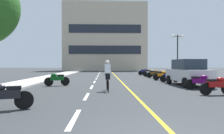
{
  "coord_description": "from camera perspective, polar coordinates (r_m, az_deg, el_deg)",
  "views": [
    {
      "loc": [
        -1.19,
        -3.73,
        1.46
      ],
      "look_at": [
        -0.27,
        21.36,
        1.16
      ],
      "focal_mm": 34.02,
      "sensor_mm": 36.0,
      "label": 1
    }
  ],
  "objects": [
    {
      "name": "centre_line_yellow",
      "position": [
        27.81,
        0.87,
        -2.32
      ],
      "size": [
        0.12,
        66.0,
        0.01
      ],
      "primitive_type": "cube",
      "color": "gold",
      "rests_on": "ground"
    },
    {
      "name": "curb_left",
      "position": [
        28.41,
        -14.32,
        -2.16
      ],
      "size": [
        2.4,
        72.0,
        0.12
      ],
      "primitive_type": "cube",
      "color": "#B7B2A8",
      "rests_on": "ground"
    },
    {
      "name": "office_building",
      "position": [
        52.4,
        -1.9,
        7.92
      ],
      "size": [
        19.72,
        6.63,
        16.12
      ],
      "color": "#BCAD93",
      "rests_on": "ground"
    },
    {
      "name": "lane_dash_11",
      "position": [
        49.76,
        -3.03,
        -1.0
      ],
      "size": [
        0.14,
        2.2,
        0.01
      ],
      "primitive_type": "cube",
      "color": "silver",
      "rests_on": "ground"
    },
    {
      "name": "motorcycle_10",
      "position": [
        29.33,
        8.72,
        -1.26
      ],
      "size": [
        1.7,
        0.6,
        0.92
      ],
      "color": "black",
      "rests_on": "ground"
    },
    {
      "name": "lane_dash_9",
      "position": [
        41.76,
        -3.21,
        -1.32
      ],
      "size": [
        0.14,
        2.2,
        0.01
      ],
      "primitive_type": "cube",
      "color": "silver",
      "rests_on": "ground"
    },
    {
      "name": "motorcycle_7",
      "position": [
        23.53,
        11.31,
        -1.74
      ],
      "size": [
        1.7,
        0.6,
        0.92
      ],
      "color": "black",
      "rests_on": "ground"
    },
    {
      "name": "cyclist_rider",
      "position": [
        11.68,
        -1.2,
        -2.13
      ],
      "size": [
        0.42,
        1.77,
        1.71
      ],
      "color": "black",
      "rests_on": "ground"
    },
    {
      "name": "parked_car_near",
      "position": [
        15.71,
        19.79,
        -1.35
      ],
      "size": [
        2.13,
        4.3,
        1.82
      ],
      "color": "black",
      "rests_on": "ground"
    },
    {
      "name": "lane_dash_8",
      "position": [
        37.77,
        -3.33,
        -1.53
      ],
      "size": [
        0.14,
        2.2,
        0.01
      ],
      "primitive_type": "cube",
      "color": "silver",
      "rests_on": "ground"
    },
    {
      "name": "lane_dash_2",
      "position": [
        13.83,
        -5.47,
        -5.37
      ],
      "size": [
        0.14,
        2.2,
        0.01
      ],
      "primitive_type": "cube",
      "color": "silver",
      "rests_on": "ground"
    },
    {
      "name": "motorcycle_9",
      "position": [
        27.75,
        9.88,
        -1.37
      ],
      "size": [
        1.7,
        0.6,
        0.92
      ],
      "color": "black",
      "rests_on": "ground"
    },
    {
      "name": "street_lamp_mid",
      "position": [
        25.94,
        17.21,
        5.53
      ],
      "size": [
        1.46,
        0.36,
        4.8
      ],
      "color": "black",
      "rests_on": "curb_right"
    },
    {
      "name": "motorcycle_0",
      "position": [
        7.57,
        -26.84,
        -6.9
      ],
      "size": [
        1.64,
        0.79,
        0.92
      ],
      "color": "black",
      "rests_on": "ground"
    },
    {
      "name": "lane_dash_1",
      "position": [
        9.87,
        -6.84,
        -7.82
      ],
      "size": [
        0.14,
        2.2,
        0.01
      ],
      "primitive_type": "cube",
      "color": "silver",
      "rests_on": "ground"
    },
    {
      "name": "motorcycle_1",
      "position": [
        11.35,
        26.36,
        -4.39
      ],
      "size": [
        1.7,
        0.6,
        0.92
      ],
      "color": "black",
      "rests_on": "ground"
    },
    {
      "name": "lane_dash_0",
      "position": [
        5.97,
        -10.11,
        -13.47
      ],
      "size": [
        0.14,
        2.2,
        0.01
      ],
      "primitive_type": "cube",
      "color": "silver",
      "rests_on": "ground"
    },
    {
      "name": "motorcycle_6",
      "position": [
        21.99,
        13.0,
        -1.91
      ],
      "size": [
        1.7,
        0.6,
        0.92
      ],
      "color": "black",
      "rests_on": "ground"
    },
    {
      "name": "lane_dash_7",
      "position": [
        33.77,
        -3.47,
        -1.79
      ],
      "size": [
        0.14,
        2.2,
        0.01
      ],
      "primitive_type": "cube",
      "color": "silver",
      "rests_on": "ground"
    },
    {
      "name": "lane_dash_10",
      "position": [
        45.76,
        -3.11,
        -1.14
      ],
      "size": [
        0.14,
        2.2,
        0.01
      ],
      "primitive_type": "cube",
      "color": "silver",
      "rests_on": "ground"
    },
    {
      "name": "lane_dash_5",
      "position": [
        25.79,
        -3.9,
        -2.56
      ],
      "size": [
        0.14,
        2.2,
        0.01
      ],
      "primitive_type": "cube",
      "color": "silver",
      "rests_on": "ground"
    },
    {
      "name": "motorcycle_2",
      "position": [
        13.31,
        22.68,
        -3.63
      ],
      "size": [
        1.68,
        0.65,
        0.92
      ],
      "color": "black",
      "rests_on": "ground"
    },
    {
      "name": "motorcycle_5",
      "position": [
        20.14,
        13.2,
        -2.15
      ],
      "size": [
        1.68,
        0.64,
        0.92
      ],
      "color": "black",
      "rests_on": "ground"
    },
    {
      "name": "motorcycle_3",
      "position": [
        14.96,
        -14.6,
        -3.13
      ],
      "size": [
        1.65,
        0.77,
        0.92
      ],
      "color": "black",
      "rests_on": "ground"
    },
    {
      "name": "motorcycle_8",
      "position": [
        25.63,
        10.32,
        -1.54
      ],
      "size": [
        1.7,
        0.6,
        0.92
      ],
      "color": "black",
      "rests_on": "ground"
    },
    {
      "name": "lane_dash_4",
      "position": [
        21.8,
        -4.23,
        -3.15
      ],
      "size": [
        0.14,
        2.2,
        0.01
      ],
      "primitive_type": "cube",
      "color": "silver",
      "rests_on": "ground"
    },
    {
      "name": "lane_dash_3",
      "position": [
        17.81,
        -4.71,
        -4.02
      ],
      "size": [
        0.14,
        2.2,
        0.01
      ],
      "primitive_type": "cube",
      "color": "silver",
      "rests_on": "ground"
    },
    {
      "name": "motorcycle_4",
      "position": [
        18.2,
        15.26,
        -2.46
      ],
      "size": [
        1.69,
        0.61,
        0.92
      ],
      "color": "black",
      "rests_on": "ground"
    },
    {
      "name": "ground_plane",
      "position": [
        24.8,
        0.65,
        -2.69
      ],
      "size": [
        140.0,
        140.0,
        0.0
      ],
      "primitive_type": "plane",
      "color": "#2D3033"
    },
    {
      "name": "lane_dash_6",
      "position": [
        29.78,
        -3.66,
        -2.12
      ],
      "size": [
        0.14,
        2.2,
        0.01
      ],
      "primitive_type": "cube",
      "color": "silver",
      "rests_on": "ground"
    },
    {
      "name": "curb_right",
      "position": [
        29.01,
        14.73,
        -2.11
      ],
      "size": [
        2.4,
        72.0,
        0.12
      ],
      "primitive_type": "cube",
      "color": "#B7B2A8",
      "rests_on": "ground"
    }
  ]
}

